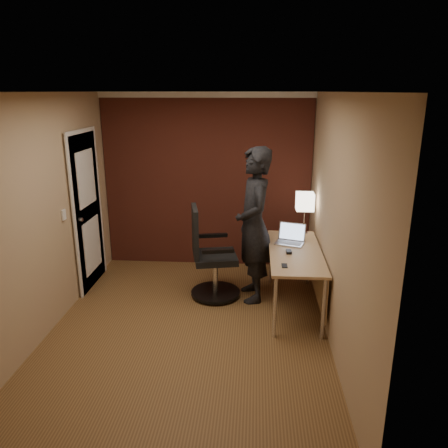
{
  "coord_description": "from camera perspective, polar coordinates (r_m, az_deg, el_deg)",
  "views": [
    {
      "loc": [
        0.7,
        -4.21,
        2.51
      ],
      "look_at": [
        0.35,
        0.55,
        1.05
      ],
      "focal_mm": 35.0,
      "sensor_mm": 36.0,
      "label": 1
    }
  ],
  "objects": [
    {
      "name": "room",
      "position": [
        5.94,
        -5.33,
        5.86
      ],
      "size": [
        4.0,
        4.0,
        4.0
      ],
      "color": "brown",
      "rests_on": "ground"
    },
    {
      "name": "desk",
      "position": [
        5.2,
        10.05,
        -4.78
      ],
      "size": [
        0.6,
        1.5,
        0.73
      ],
      "color": "tan",
      "rests_on": "ground"
    },
    {
      "name": "desk_lamp",
      "position": [
        5.68,
        10.53,
        2.84
      ],
      "size": [
        0.22,
        0.22,
        0.54
      ],
      "color": "silver",
      "rests_on": "desk"
    },
    {
      "name": "laptop",
      "position": [
        5.39,
        8.7,
        -1.75
      ],
      "size": [
        0.39,
        0.35,
        0.23
      ],
      "color": "silver",
      "rests_on": "desk"
    },
    {
      "name": "mouse",
      "position": [
        5.06,
        8.46,
        -3.61
      ],
      "size": [
        0.06,
        0.1,
        0.03
      ],
      "primitive_type": "cube",
      "rotation": [
        0.0,
        0.0,
        0.04
      ],
      "color": "black",
      "rests_on": "desk"
    },
    {
      "name": "phone",
      "position": [
        4.69,
        7.9,
        -5.41
      ],
      "size": [
        0.06,
        0.12,
        0.01
      ],
      "primitive_type": "cube",
      "rotation": [
        0.0,
        0.0,
        0.01
      ],
      "color": "black",
      "rests_on": "desk"
    },
    {
      "name": "office_chair",
      "position": [
        5.45,
        -1.9,
        -4.56
      ],
      "size": [
        0.63,
        0.7,
        1.15
      ],
      "color": "black",
      "rests_on": "ground"
    },
    {
      "name": "person",
      "position": [
        5.29,
        3.92,
        -0.19
      ],
      "size": [
        0.58,
        0.77,
        1.9
      ],
      "primitive_type": "imported",
      "rotation": [
        0.0,
        0.0,
        -1.37
      ],
      "color": "black",
      "rests_on": "ground"
    }
  ]
}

